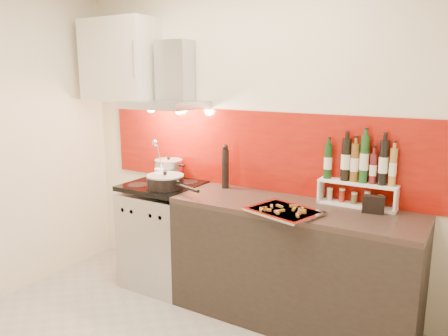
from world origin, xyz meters
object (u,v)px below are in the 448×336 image
Objects in this scene: stock_pot at (169,169)px; baking_tray at (284,211)px; saute_pan at (166,181)px; range_stove at (164,235)px; pepper_mill at (225,167)px; counter at (292,264)px.

stock_pot reaches higher than baking_tray.
saute_pan reaches higher than baking_tray.
saute_pan is 1.07× the size of baking_tray.
pepper_mill is at bearing 19.71° from range_stove.
counter is 1.37m from stock_pot.
range_stove is 2.48× the size of pepper_mill.
counter is at bearing 92.36° from baking_tray.
range_stove is 1.67× the size of baking_tray.
counter is 4.90× the size of pepper_mill.
range_stove is at bearing 138.42° from saute_pan.
pepper_mill is at bearing 3.62° from stock_pot.
pepper_mill is (0.56, 0.04, 0.08)m from stock_pot.
pepper_mill is at bearing 165.32° from counter.
range_stove is at bearing 170.70° from baking_tray.
counter is at bearing -14.68° from pepper_mill.
pepper_mill reaches higher than baking_tray.
stock_pot is at bearing 107.96° from range_stove.
stock_pot is 0.57m from pepper_mill.
counter is 1.21m from saute_pan.
pepper_mill is (0.40, 0.28, 0.11)m from saute_pan.
range_stove is at bearing -160.29° from pepper_mill.
saute_pan is at bearing -57.15° from stock_pot.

